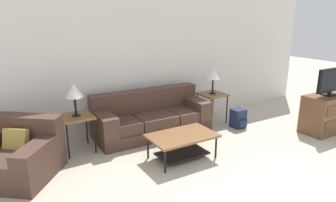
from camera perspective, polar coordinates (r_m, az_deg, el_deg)
name	(u,v)px	position (r m, az deg, el deg)	size (l,w,h in m)	color
wall_back	(145,62)	(6.08, -4.46, 7.39)	(8.89, 0.06, 2.60)	silver
couch	(152,119)	(5.76, -3.15, -3.36)	(2.21, 0.90, 0.82)	#4C3328
armchair	(15,157)	(4.80, -27.16, -9.43)	(1.48, 1.46, 0.80)	#4C3328
coffee_table	(182,141)	(4.77, 2.70, -7.57)	(1.06, 0.66, 0.40)	brown
side_table_left	(77,120)	(5.15, -17.01, -3.39)	(0.51, 0.54, 0.62)	brown
side_table_right	(212,97)	(6.38, 8.43, 0.85)	(0.51, 0.54, 0.62)	brown
table_lamp_left	(74,91)	(5.01, -17.45, 1.79)	(0.29, 0.29, 0.54)	black
table_lamp_right	(213,74)	(6.28, 8.61, 5.08)	(0.29, 0.29, 0.54)	black
tv_console	(326,113)	(6.59, 27.92, -2.10)	(0.97, 0.53, 0.74)	brown
television	(331,81)	(6.44, 28.66, 3.41)	(0.77, 0.20, 0.52)	black
backpack	(238,118)	(6.26, 13.23, -3.25)	(0.26, 0.31, 0.38)	#1E2847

